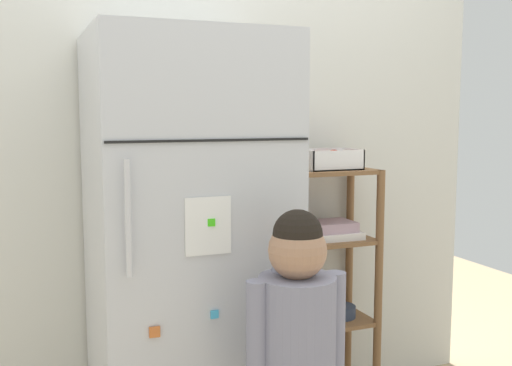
# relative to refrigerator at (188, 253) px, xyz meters

# --- Properties ---
(kitchen_wall_back) EXTENTS (2.64, 0.03, 2.13)m
(kitchen_wall_back) POSITION_rel_refrigerator_xyz_m (0.22, 0.35, 0.25)
(kitchen_wall_back) COLOR silver
(kitchen_wall_back) RESTS_ON ground
(refrigerator) EXTENTS (0.69, 0.67, 1.63)m
(refrigerator) POSITION_rel_refrigerator_xyz_m (0.00, 0.00, 0.00)
(refrigerator) COLOR silver
(refrigerator) RESTS_ON ground
(child_standing) EXTENTS (0.34, 0.25, 1.05)m
(child_standing) POSITION_rel_refrigerator_xyz_m (0.21, -0.52, -0.18)
(child_standing) COLOR #32364B
(child_standing) RESTS_ON ground
(pantry_shelf_unit) EXTENTS (0.43, 0.29, 1.10)m
(pantry_shelf_unit) POSITION_rel_refrigerator_xyz_m (0.69, 0.17, -0.15)
(pantry_shelf_unit) COLOR brown
(pantry_shelf_unit) RESTS_ON ground
(fruit_bin) EXTENTS (0.25, 0.19, 0.09)m
(fruit_bin) POSITION_rel_refrigerator_xyz_m (0.71, 0.18, 0.32)
(fruit_bin) COLOR white
(fruit_bin) RESTS_ON pantry_shelf_unit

